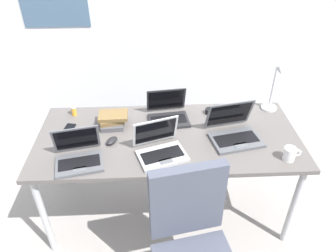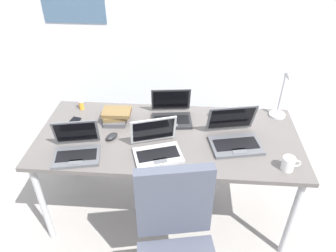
{
  "view_description": "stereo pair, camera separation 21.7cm",
  "coord_description": "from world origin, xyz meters",
  "px_view_note": "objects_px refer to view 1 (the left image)",
  "views": [
    {
      "loc": [
        -0.09,
        -1.77,
        2.07
      ],
      "look_at": [
        0.0,
        0.0,
        0.82
      ],
      "focal_mm": 34.38,
      "sensor_mm": 36.0,
      "label": 1
    },
    {
      "loc": [
        0.13,
        -1.77,
        2.07
      ],
      "look_at": [
        0.0,
        0.0,
        0.82
      ],
      "focal_mm": 34.38,
      "sensor_mm": 36.0,
      "label": 2
    }
  ],
  "objects_px": {
    "desk_lamp": "(275,88)",
    "book_stack": "(112,120)",
    "laptop_front_right": "(168,114)",
    "laptop_near_mouse": "(78,156)",
    "laptop_far_corner": "(234,132)",
    "computer_mouse": "(112,141)",
    "coffee_mug": "(290,154)",
    "headphones": "(219,112)",
    "cell_phone": "(68,129)",
    "laptop_by_keyboard": "(160,148)",
    "pill_bottle": "(74,110)"
  },
  "relations": [
    {
      "from": "headphones",
      "to": "book_stack",
      "type": "bearing_deg",
      "value": -171.02
    },
    {
      "from": "desk_lamp",
      "to": "laptop_front_right",
      "type": "height_order",
      "value": "desk_lamp"
    },
    {
      "from": "laptop_far_corner",
      "to": "computer_mouse",
      "type": "xyz_separation_m",
      "value": [
        -0.82,
        -0.02,
        -0.03
      ]
    },
    {
      "from": "desk_lamp",
      "to": "cell_phone",
      "type": "distance_m",
      "value": 1.52
    },
    {
      "from": "laptop_far_corner",
      "to": "coffee_mug",
      "type": "relative_size",
      "value": 3.37
    },
    {
      "from": "desk_lamp",
      "to": "coffee_mug",
      "type": "distance_m",
      "value": 0.58
    },
    {
      "from": "laptop_near_mouse",
      "to": "laptop_by_keyboard",
      "type": "height_order",
      "value": "laptop_by_keyboard"
    },
    {
      "from": "laptop_far_corner",
      "to": "pill_bottle",
      "type": "xyz_separation_m",
      "value": [
        -1.14,
        0.34,
        -0.01
      ]
    },
    {
      "from": "laptop_front_right",
      "to": "cell_phone",
      "type": "relative_size",
      "value": 2.33
    },
    {
      "from": "computer_mouse",
      "to": "pill_bottle",
      "type": "relative_size",
      "value": 1.22
    },
    {
      "from": "laptop_near_mouse",
      "to": "laptop_by_keyboard",
      "type": "relative_size",
      "value": 0.9
    },
    {
      "from": "cell_phone",
      "to": "pill_bottle",
      "type": "height_order",
      "value": "pill_bottle"
    },
    {
      "from": "laptop_far_corner",
      "to": "pill_bottle",
      "type": "distance_m",
      "value": 1.19
    },
    {
      "from": "computer_mouse",
      "to": "coffee_mug",
      "type": "relative_size",
      "value": 0.85
    },
    {
      "from": "cell_phone",
      "to": "laptop_front_right",
      "type": "bearing_deg",
      "value": 19.55
    },
    {
      "from": "laptop_by_keyboard",
      "to": "computer_mouse",
      "type": "relative_size",
      "value": 3.77
    },
    {
      "from": "laptop_by_keyboard",
      "to": "book_stack",
      "type": "distance_m",
      "value": 0.47
    },
    {
      "from": "laptop_front_right",
      "to": "pill_bottle",
      "type": "distance_m",
      "value": 0.71
    },
    {
      "from": "computer_mouse",
      "to": "book_stack",
      "type": "bearing_deg",
      "value": 126.58
    },
    {
      "from": "desk_lamp",
      "to": "book_stack",
      "type": "relative_size",
      "value": 1.9
    },
    {
      "from": "headphones",
      "to": "laptop_front_right",
      "type": "bearing_deg",
      "value": -171.42
    },
    {
      "from": "laptop_near_mouse",
      "to": "book_stack",
      "type": "xyz_separation_m",
      "value": [
        0.17,
        0.38,
        0.01
      ]
    },
    {
      "from": "headphones",
      "to": "pill_bottle",
      "type": "height_order",
      "value": "pill_bottle"
    },
    {
      "from": "desk_lamp",
      "to": "book_stack",
      "type": "height_order",
      "value": "desk_lamp"
    },
    {
      "from": "laptop_near_mouse",
      "to": "pill_bottle",
      "type": "bearing_deg",
      "value": 103.66
    },
    {
      "from": "desk_lamp",
      "to": "laptop_front_right",
      "type": "relative_size",
      "value": 1.26
    },
    {
      "from": "desk_lamp",
      "to": "coffee_mug",
      "type": "relative_size",
      "value": 3.54
    },
    {
      "from": "computer_mouse",
      "to": "headphones",
      "type": "xyz_separation_m",
      "value": [
        0.78,
        0.33,
        -0.0
      ]
    },
    {
      "from": "laptop_near_mouse",
      "to": "laptop_far_corner",
      "type": "bearing_deg",
      "value": 11.09
    },
    {
      "from": "desk_lamp",
      "to": "book_stack",
      "type": "xyz_separation_m",
      "value": [
        -1.19,
        -0.14,
        -0.15
      ]
    },
    {
      "from": "laptop_near_mouse",
      "to": "book_stack",
      "type": "relative_size",
      "value": 1.55
    },
    {
      "from": "desk_lamp",
      "to": "laptop_by_keyboard",
      "type": "xyz_separation_m",
      "value": [
        -0.86,
        -0.47,
        -0.15
      ]
    },
    {
      "from": "laptop_far_corner",
      "to": "book_stack",
      "type": "xyz_separation_m",
      "value": [
        -0.83,
        0.18,
        0.0
      ]
    },
    {
      "from": "desk_lamp",
      "to": "laptop_front_right",
      "type": "xyz_separation_m",
      "value": [
        -0.79,
        -0.07,
        -0.15
      ]
    },
    {
      "from": "laptop_far_corner",
      "to": "laptop_front_right",
      "type": "height_order",
      "value": "laptop_far_corner"
    },
    {
      "from": "computer_mouse",
      "to": "coffee_mug",
      "type": "bearing_deg",
      "value": 22.53
    },
    {
      "from": "laptop_by_keyboard",
      "to": "computer_mouse",
      "type": "height_order",
      "value": "laptop_by_keyboard"
    },
    {
      "from": "pill_bottle",
      "to": "computer_mouse",
      "type": "bearing_deg",
      "value": -48.56
    },
    {
      "from": "computer_mouse",
      "to": "pill_bottle",
      "type": "height_order",
      "value": "pill_bottle"
    },
    {
      "from": "desk_lamp",
      "to": "laptop_far_corner",
      "type": "relative_size",
      "value": 1.05
    },
    {
      "from": "desk_lamp",
      "to": "cell_phone",
      "type": "xyz_separation_m",
      "value": [
        -1.5,
        -0.18,
        -0.19
      ]
    },
    {
      "from": "headphones",
      "to": "pill_bottle",
      "type": "distance_m",
      "value": 1.1
    },
    {
      "from": "laptop_near_mouse",
      "to": "book_stack",
      "type": "height_order",
      "value": "laptop_near_mouse"
    },
    {
      "from": "desk_lamp",
      "to": "laptop_by_keyboard",
      "type": "distance_m",
      "value": 0.99
    },
    {
      "from": "headphones",
      "to": "laptop_far_corner",
      "type": "bearing_deg",
      "value": -82.02
    },
    {
      "from": "laptop_far_corner",
      "to": "coffee_mug",
      "type": "height_order",
      "value": "laptop_far_corner"
    },
    {
      "from": "laptop_far_corner",
      "to": "computer_mouse",
      "type": "relative_size",
      "value": 3.97
    },
    {
      "from": "laptop_far_corner",
      "to": "cell_phone",
      "type": "height_order",
      "value": "laptop_far_corner"
    },
    {
      "from": "pill_bottle",
      "to": "laptop_near_mouse",
      "type": "bearing_deg",
      "value": -76.34
    },
    {
      "from": "laptop_far_corner",
      "to": "computer_mouse",
      "type": "distance_m",
      "value": 0.82
    }
  ]
}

